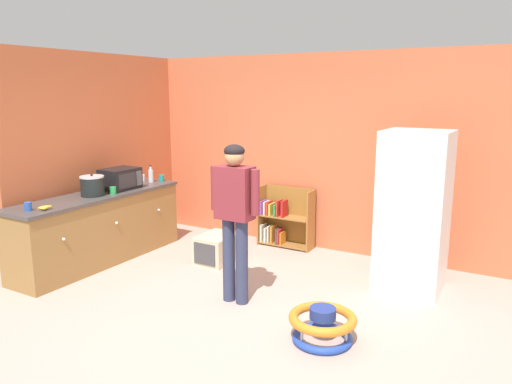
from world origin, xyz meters
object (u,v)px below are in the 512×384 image
crock_pot (92,186)px  white_cup (142,178)px  bookshelf (283,220)px  banana_bunch (46,207)px  teal_cup (161,178)px  green_cup (113,190)px  kitchen_counter (99,228)px  clear_bottle (151,175)px  standing_person (235,209)px  refrigerator (413,211)px  microwave (120,179)px  baby_walker (322,325)px  blue_cup (28,206)px  pet_carrier (217,248)px  yellow_cup (94,187)px

crock_pot → white_cup: 1.10m
white_cup → bookshelf: bearing=23.2°
banana_bunch → teal_cup: (-0.06, 2.00, 0.02)m
green_cup → white_cup: 0.94m
kitchen_counter → clear_bottle: size_ratio=9.91×
teal_cup → banana_bunch: bearing=-88.2°
standing_person → teal_cup: (-2.09, 1.30, -0.06)m
kitchen_counter → refrigerator: (3.71, 1.12, 0.44)m
microwave → crock_pot: 0.49m
kitchen_counter → white_cup: 1.11m
baby_walker → crock_pot: 3.43m
refrigerator → microwave: refrigerator is taller
refrigerator → bookshelf: size_ratio=2.09×
banana_bunch → baby_walker: bearing=6.6°
clear_bottle → crock_pot: bearing=-89.2°
kitchen_counter → microwave: (0.02, 0.39, 0.59)m
crock_pot → green_cup: 0.26m
baby_walker → teal_cup: teal_cup is taller
green_cup → blue_cup: same height
clear_bottle → standing_person: bearing=-28.2°
baby_walker → refrigerator: bearing=77.0°
bookshelf → microwave: microwave is taller
pet_carrier → blue_cup: (-1.29, -1.75, 0.77)m
blue_cup → yellow_cup: bearing=101.3°
microwave → clear_bottle: microwave is taller
bookshelf → green_cup: (-1.57, -1.70, 0.58)m
kitchen_counter → banana_bunch: size_ratio=15.64×
kitchen_counter → yellow_cup: yellow_cup is taller
kitchen_counter → bookshelf: 2.52m
green_cup → blue_cup: (-0.15, -1.11, 0.00)m
banana_bunch → blue_cup: size_ratio=1.64×
clear_bottle → teal_cup: clear_bottle is taller
green_cup → blue_cup: size_ratio=1.00×
microwave → blue_cup: bearing=-89.2°
green_cup → yellow_cup: (-0.37, 0.02, 0.00)m
pet_carrier → white_cup: bearing=170.6°
pet_carrier → yellow_cup: yellow_cup is taller
teal_cup → standing_person: bearing=-31.8°
microwave → white_cup: 0.62m
kitchen_counter → banana_bunch: (0.17, -0.89, 0.48)m
white_cup → crock_pot: bearing=-80.7°
bookshelf → microwave: size_ratio=1.77×
kitchen_counter → white_cup: white_cup is taller
microwave → teal_cup: microwave is taller
refrigerator → kitchen_counter: bearing=-163.2°
crock_pot → white_cup: size_ratio=3.11×
microwave → yellow_cup: size_ratio=5.05×
bookshelf → crock_pot: size_ratio=2.87×
blue_cup → white_cup: same height
pet_carrier → white_cup: (-1.47, 0.24, 0.77)m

